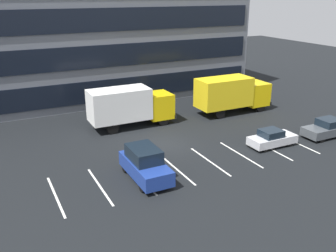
{
  "coord_description": "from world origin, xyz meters",
  "views": [
    {
      "loc": [
        -12.77,
        -25.7,
        11.89
      ],
      "look_at": [
        0.37,
        0.39,
        1.4
      ],
      "focal_mm": 40.28,
      "sensor_mm": 36.0,
      "label": 1
    }
  ],
  "objects_px": {
    "box_truck_yellow_all": "(232,93)",
    "sedan_silver": "(272,138)",
    "sedan_charcoal": "(327,128)",
    "suv_navy": "(145,164)",
    "box_truck_yellow": "(130,105)"
  },
  "relations": [
    {
      "from": "box_truck_yellow",
      "to": "sedan_charcoal",
      "type": "xyz_separation_m",
      "value": [
        14.24,
        -10.03,
        -1.32
      ]
    },
    {
      "from": "box_truck_yellow_all",
      "to": "sedan_silver",
      "type": "distance_m",
      "value": 9.3
    },
    {
      "from": "box_truck_yellow_all",
      "to": "sedan_charcoal",
      "type": "distance_m",
      "value": 10.01
    },
    {
      "from": "box_truck_yellow_all",
      "to": "sedan_silver",
      "type": "xyz_separation_m",
      "value": [
        -2.37,
        -8.88,
        -1.42
      ]
    },
    {
      "from": "box_truck_yellow_all",
      "to": "sedan_charcoal",
      "type": "relative_size",
      "value": 1.83
    },
    {
      "from": "suv_navy",
      "to": "sedan_charcoal",
      "type": "bearing_deg",
      "value": 0.15
    },
    {
      "from": "sedan_charcoal",
      "to": "sedan_silver",
      "type": "bearing_deg",
      "value": 175.47
    },
    {
      "from": "box_truck_yellow",
      "to": "sedan_charcoal",
      "type": "bearing_deg",
      "value": -35.14
    },
    {
      "from": "sedan_silver",
      "to": "box_truck_yellow_all",
      "type": "bearing_deg",
      "value": 75.07
    },
    {
      "from": "sedan_silver",
      "to": "suv_navy",
      "type": "xyz_separation_m",
      "value": [
        -11.39,
        -0.5,
        0.37
      ]
    },
    {
      "from": "box_truck_yellow",
      "to": "sedan_silver",
      "type": "height_order",
      "value": "box_truck_yellow"
    },
    {
      "from": "suv_navy",
      "to": "box_truck_yellow_all",
      "type": "bearing_deg",
      "value": 34.28
    },
    {
      "from": "suv_navy",
      "to": "sedan_charcoal",
      "type": "distance_m",
      "value": 17.13
    },
    {
      "from": "box_truck_yellow_all",
      "to": "sedan_charcoal",
      "type": "bearing_deg",
      "value": -70.12
    },
    {
      "from": "suv_navy",
      "to": "box_truck_yellow",
      "type": "bearing_deg",
      "value": 74.02
    }
  ]
}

